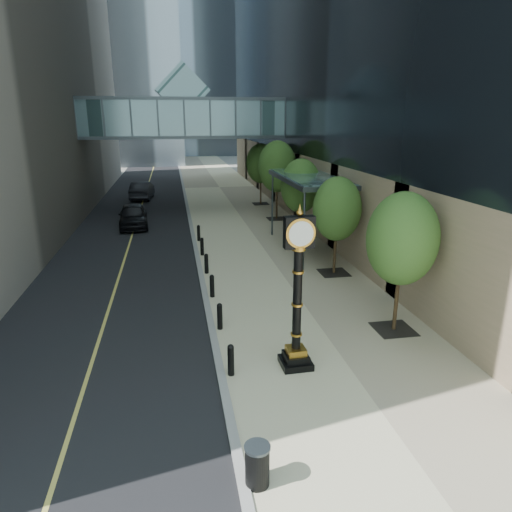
{
  "coord_description": "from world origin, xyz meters",
  "views": [
    {
      "loc": [
        -4.14,
        -11.14,
        7.55
      ],
      "look_at": [
        -1.08,
        5.69,
        2.34
      ],
      "focal_mm": 32.0,
      "sensor_mm": 36.0,
      "label": 1
    }
  ],
  "objects_px": {
    "pedestrian": "(295,234)",
    "car_far": "(142,190)",
    "trash_bin": "(257,466)",
    "street_clock": "(297,302)",
    "car_near": "(133,216)"
  },
  "relations": [
    {
      "from": "pedestrian",
      "to": "car_near",
      "type": "height_order",
      "value": "pedestrian"
    },
    {
      "from": "pedestrian",
      "to": "trash_bin",
      "type": "bearing_deg",
      "value": 77.46
    },
    {
      "from": "pedestrian",
      "to": "street_clock",
      "type": "bearing_deg",
      "value": 80.02
    },
    {
      "from": "street_clock",
      "to": "pedestrian",
      "type": "xyz_separation_m",
      "value": [
        3.49,
        13.16,
        -1.32
      ]
    },
    {
      "from": "trash_bin",
      "to": "car_far",
      "type": "relative_size",
      "value": 0.18
    },
    {
      "from": "car_far",
      "to": "pedestrian",
      "type": "bearing_deg",
      "value": 121.86
    },
    {
      "from": "trash_bin",
      "to": "car_far",
      "type": "xyz_separation_m",
      "value": [
        -4.38,
        37.2,
        0.34
      ]
    },
    {
      "from": "car_near",
      "to": "car_far",
      "type": "relative_size",
      "value": 0.96
    },
    {
      "from": "trash_bin",
      "to": "pedestrian",
      "type": "distance_m",
      "value": 18.57
    },
    {
      "from": "trash_bin",
      "to": "car_near",
      "type": "xyz_separation_m",
      "value": [
        -4.35,
        25.26,
        0.33
      ]
    },
    {
      "from": "pedestrian",
      "to": "car_far",
      "type": "height_order",
      "value": "pedestrian"
    },
    {
      "from": "pedestrian",
      "to": "car_near",
      "type": "bearing_deg",
      "value": -32.41
    },
    {
      "from": "pedestrian",
      "to": "car_far",
      "type": "relative_size",
      "value": 0.34
    },
    {
      "from": "trash_bin",
      "to": "car_near",
      "type": "height_order",
      "value": "car_near"
    },
    {
      "from": "trash_bin",
      "to": "street_clock",
      "type": "bearing_deg",
      "value": 65.59
    }
  ]
}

